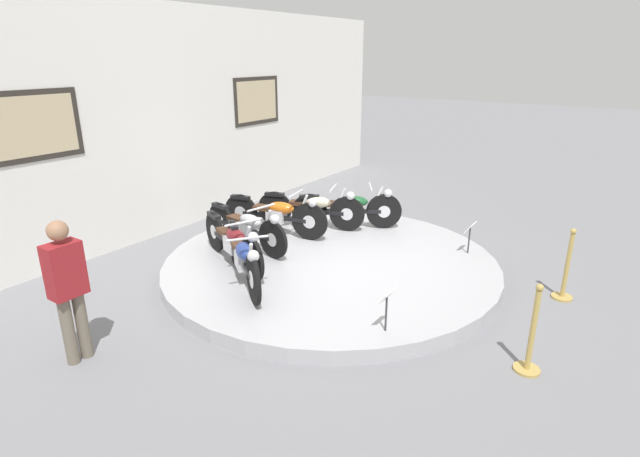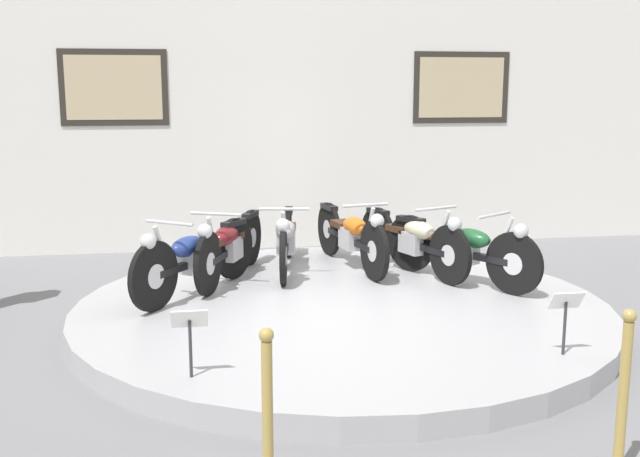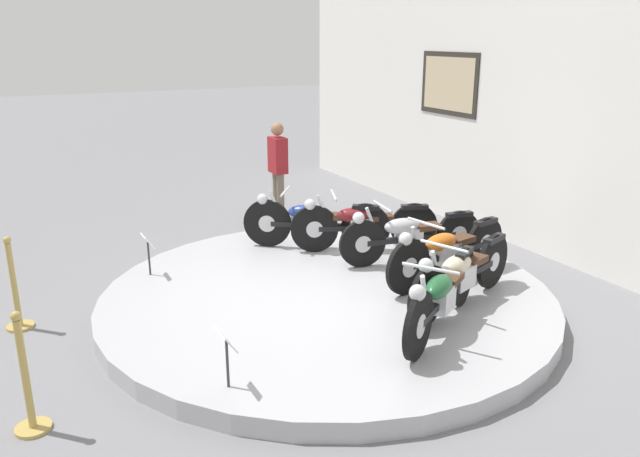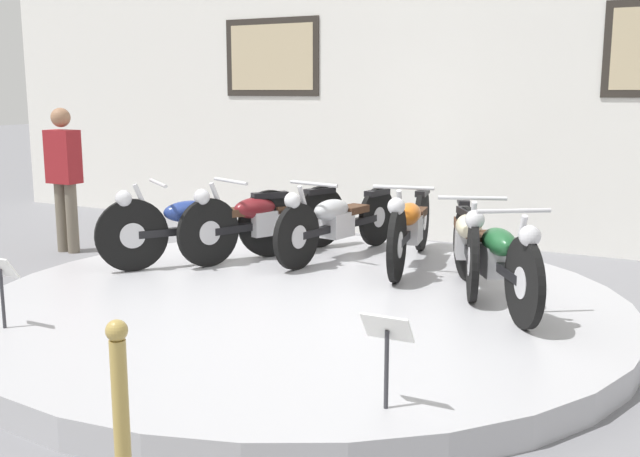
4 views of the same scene
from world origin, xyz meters
name	(u,v)px [view 4 (image 4 of 4)]	position (x,y,z in m)	size (l,w,h in m)	color
ground_plane	(303,318)	(0.00, 0.00, 0.00)	(60.00, 60.00, 0.00)	slate
display_platform	(303,307)	(0.00, 0.00, 0.10)	(5.12, 5.12, 0.19)	#ADADB2
back_wall	(451,71)	(0.00, 3.61, 2.03)	(14.00, 0.22, 4.07)	white
motorcycle_blue	(200,223)	(-1.40, 0.52, 0.59)	(1.23, 1.66, 0.81)	black
motorcycle_maroon	(264,218)	(-1.02, 1.06, 0.58)	(0.82, 1.86, 0.80)	black
motorcycle_silver	(337,220)	(-0.38, 1.38, 0.57)	(0.54, 1.95, 0.78)	black
motorcycle_orange	(410,225)	(0.38, 1.38, 0.58)	(0.57, 1.97, 0.80)	black
motorcycle_cream	(468,237)	(1.02, 1.06, 0.58)	(0.78, 1.88, 0.79)	black
motorcycle_green	(494,254)	(1.40, 0.52, 0.58)	(1.14, 1.69, 0.80)	black
info_placard_front_left	(1,276)	(-1.43, -1.69, 0.56)	(0.26, 0.11, 0.51)	#333338
info_placard_front_centre	(387,340)	(1.43, -1.69, 0.56)	(0.26, 0.11, 0.51)	#333338
visitor_standing	(64,172)	(-3.59, 0.97, 0.91)	(0.36, 0.22, 1.62)	#6B6051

